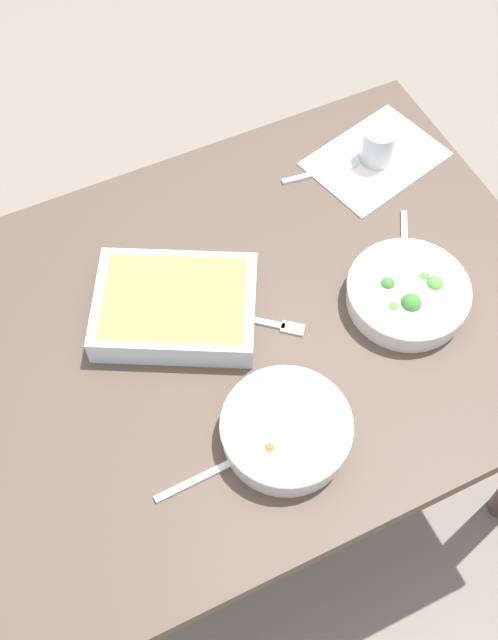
{
  "coord_description": "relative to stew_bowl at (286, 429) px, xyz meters",
  "views": [
    {
      "loc": [
        0.34,
        0.71,
        2.01
      ],
      "look_at": [
        0.0,
        0.0,
        0.74
      ],
      "focal_mm": 44.17,
      "sensor_mm": 36.0,
      "label": 1
    }
  ],
  "objects": [
    {
      "name": "placemat",
      "position": [
        -0.47,
        -0.5,
        -0.03
      ],
      "size": [
        0.32,
        0.26,
        0.0
      ],
      "primitive_type": "cube",
      "rotation": [
        0.0,
        0.0,
        0.26
      ],
      "color": "silver",
      "rests_on": "dining_table"
    },
    {
      "name": "spoon_by_broccoli",
      "position": [
        -0.39,
        -0.25,
        -0.03
      ],
      "size": [
        0.11,
        0.16,
        0.01
      ],
      "color": "silver",
      "rests_on": "dining_table"
    },
    {
      "name": "ground_plane",
      "position": [
        -0.05,
        -0.24,
        -0.77
      ],
      "size": [
        6.0,
        6.0,
        0.0
      ],
      "primitive_type": "plane",
      "color": "slate"
    },
    {
      "name": "stew_bowl",
      "position": [
        0.0,
        0.0,
        0.0
      ],
      "size": [
        0.23,
        0.23,
        0.06
      ],
      "color": "silver",
      "rests_on": "dining_table"
    },
    {
      "name": "spoon_by_stew",
      "position": [
        0.13,
        0.0,
        -0.03
      ],
      "size": [
        0.18,
        0.03,
        0.01
      ],
      "color": "silver",
      "rests_on": "dining_table"
    },
    {
      "name": "spoon_spare",
      "position": [
        -0.37,
        -0.51,
        -0.03
      ],
      "size": [
        0.18,
        0.04,
        0.01
      ],
      "color": "silver",
      "rests_on": "dining_table"
    },
    {
      "name": "drink_cup",
      "position": [
        -0.47,
        -0.5,
        0.01
      ],
      "size": [
        0.07,
        0.07,
        0.08
      ],
      "color": "#B2BCC6",
      "rests_on": "dining_table"
    },
    {
      "name": "fork_on_table",
      "position": [
        -0.07,
        -0.22,
        -0.03
      ],
      "size": [
        0.15,
        0.13,
        0.01
      ],
      "color": "silver",
      "rests_on": "dining_table"
    },
    {
      "name": "broccoli_bowl",
      "position": [
        -0.34,
        -0.15,
        -0.0
      ],
      "size": [
        0.24,
        0.24,
        0.07
      ],
      "color": "silver",
      "rests_on": "dining_table"
    },
    {
      "name": "baking_dish",
      "position": [
        0.07,
        -0.31,
        0.0
      ],
      "size": [
        0.37,
        0.34,
        0.06
      ],
      "color": "silver",
      "rests_on": "dining_table"
    },
    {
      "name": "dining_table",
      "position": [
        -0.05,
        -0.24,
        -0.12
      ],
      "size": [
        1.2,
        0.9,
        0.74
      ],
      "color": "#4C3D33",
      "rests_on": "ground_plane"
    }
  ]
}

